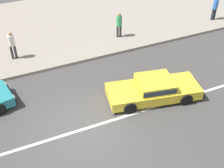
# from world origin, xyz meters

# --- Properties ---
(ground_plane) EXTENTS (160.00, 160.00, 0.00)m
(ground_plane) POSITION_xyz_m (0.00, 0.00, 0.00)
(ground_plane) COLOR #423F3D
(lane_centre_stripe) EXTENTS (50.40, 0.14, 0.01)m
(lane_centre_stripe) POSITION_xyz_m (0.00, 0.00, 0.00)
(lane_centre_stripe) COLOR silver
(lane_centre_stripe) RESTS_ON ground
(kerb_strip) EXTENTS (68.00, 10.00, 0.15)m
(kerb_strip) POSITION_xyz_m (0.00, 9.95, 0.07)
(kerb_strip) COLOR gray
(kerb_strip) RESTS_ON ground
(sedan_yellow_0) EXTENTS (4.73, 2.51, 1.06)m
(sedan_yellow_0) POSITION_xyz_m (3.73, 0.64, 0.53)
(sedan_yellow_0) COLOR yellow
(sedan_yellow_0) RESTS_ON ground
(pedestrian_near_clock) EXTENTS (0.34, 0.34, 1.59)m
(pedestrian_near_clock) POSITION_xyz_m (4.66, 6.61, 1.07)
(pedestrian_near_clock) COLOR #333338
(pedestrian_near_clock) RESTS_ON kerb_strip
(pedestrian_by_shop) EXTENTS (0.34, 0.34, 1.63)m
(pedestrian_by_shop) POSITION_xyz_m (11.64, 6.19, 1.10)
(pedestrian_by_shop) COLOR #232838
(pedestrian_by_shop) RESTS_ON kerb_strip
(pedestrian_far_end) EXTENTS (0.34, 0.34, 1.68)m
(pedestrian_far_end) POSITION_xyz_m (-1.80, 6.72, 1.13)
(pedestrian_far_end) COLOR #333338
(pedestrian_far_end) RESTS_ON kerb_strip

